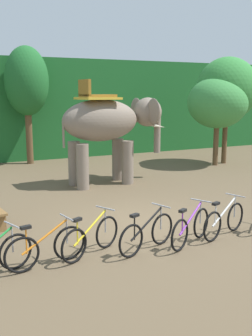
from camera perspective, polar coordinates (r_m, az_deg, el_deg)
name	(u,v)px	position (r m, az deg, el deg)	size (l,w,h in m)	color
ground_plane	(145,224)	(10.24, 2.82, -8.10)	(80.00, 80.00, 0.00)	brown
foliage_hedge	(31,107)	(22.82, -13.67, 8.56)	(36.00, 6.00, 5.02)	#1E6028
tree_right	(27,82)	(18.98, -14.25, 12.02)	(2.01, 2.01, 5.43)	brown
tree_center_right	(218,103)	(18.50, 13.19, 9.23)	(2.73, 2.73, 4.06)	brown
tree_left	(227,89)	(19.12, 14.48, 11.03)	(2.84, 2.84, 4.95)	brown
elephant	(109,124)	(14.37, -2.49, 6.40)	(4.19, 2.09, 3.78)	gray
bike_orange	(46,247)	(7.89, -11.52, -11.23)	(1.69, 0.54, 0.92)	black
bike_yellow	(91,237)	(8.26, -5.10, -10.02)	(1.54, 0.86, 0.92)	black
bike_black	(147,233)	(8.47, 3.09, -9.47)	(1.62, 0.73, 0.92)	black
bike_purple	(191,228)	(8.91, 9.41, -8.54)	(1.53, 0.87, 0.92)	black
bike_white	(224,220)	(9.55, 14.10, -7.39)	(1.62, 0.72, 0.92)	black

